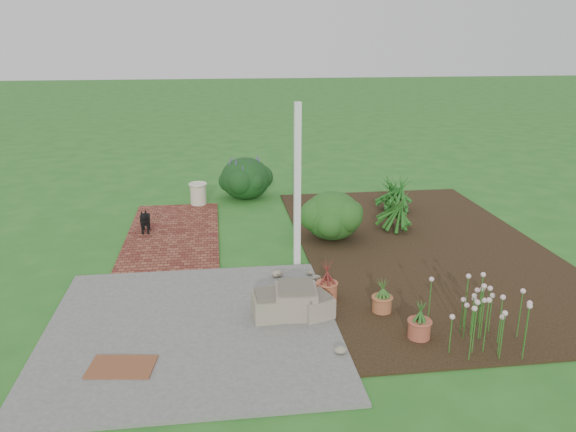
{
  "coord_description": "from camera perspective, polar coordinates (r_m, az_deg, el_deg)",
  "views": [
    {
      "loc": [
        -0.88,
        -7.9,
        3.4
      ],
      "look_at": [
        0.2,
        0.4,
        0.7
      ],
      "focal_mm": 35.0,
      "sensor_mm": 36.0,
      "label": 1
    }
  ],
  "objects": [
    {
      "name": "veranda_post",
      "position": [
        8.37,
        0.95,
        2.99
      ],
      "size": [
        0.1,
        0.1,
        2.5
      ],
      "primitive_type": "cube",
      "color": "white",
      "rests_on": "ground"
    },
    {
      "name": "terracotta_pot_bronze",
      "position": [
        7.61,
        3.95,
        -7.52
      ],
      "size": [
        0.35,
        0.35,
        0.23
      ],
      "primitive_type": "cylinder",
      "rotation": [
        0.0,
        0.0,
        -0.3
      ],
      "color": "#B05C3B",
      "rests_on": "garden_bed"
    },
    {
      "name": "agapanthus_clump_back",
      "position": [
        10.3,
        10.79,
        0.99
      ],
      "size": [
        1.04,
        1.04,
        0.87
      ],
      "primitive_type": null,
      "rotation": [
        0.0,
        0.0,
        -0.08
      ],
      "color": "#143C0D",
      "rests_on": "garden_bed"
    },
    {
      "name": "agapanthus_clump_front",
      "position": [
        11.41,
        10.9,
        2.7
      ],
      "size": [
        1.27,
        1.27,
        0.9
      ],
      "primitive_type": null,
      "rotation": [
        0.0,
        0.0,
        0.32
      ],
      "color": "#154218",
      "rests_on": "garden_bed"
    },
    {
      "name": "purple_flowering_bush",
      "position": [
        12.27,
        -4.36,
        3.94
      ],
      "size": [
        1.39,
        1.39,
        0.91
      ],
      "primitive_type": "ellipsoid",
      "rotation": [
        0.0,
        0.0,
        0.37
      ],
      "color": "black",
      "rests_on": "ground"
    },
    {
      "name": "garden_bed",
      "position": [
        9.67,
        13.59,
        -3.15
      ],
      "size": [
        4.0,
        7.0,
        0.03
      ],
      "primitive_type": "cube",
      "color": "black",
      "rests_on": "ground"
    },
    {
      "name": "pink_flower_patch",
      "position": [
        6.9,
        19.16,
        -9.15
      ],
      "size": [
        1.44,
        1.44,
        0.7
      ],
      "primitive_type": null,
      "rotation": [
        0.0,
        0.0,
        -0.4
      ],
      "color": "#113D0F",
      "rests_on": "garden_bed"
    },
    {
      "name": "terracotta_pot_small_left",
      "position": [
        7.35,
        9.52,
        -8.79
      ],
      "size": [
        0.32,
        0.32,
        0.2
      ],
      "primitive_type": "cylinder",
      "rotation": [
        0.0,
        0.0,
        0.39
      ],
      "color": "#A45E37",
      "rests_on": "garden_bed"
    },
    {
      "name": "terracotta_pot_small_right",
      "position": [
        6.84,
        13.19,
        -11.11
      ],
      "size": [
        0.27,
        0.27,
        0.22
      ],
      "primitive_type": "cylinder",
      "rotation": [
        0.0,
        0.0,
        -0.04
      ],
      "color": "#A74F38",
      "rests_on": "garden_bed"
    },
    {
      "name": "brick_path",
      "position": [
        10.26,
        -11.58,
        -1.74
      ],
      "size": [
        1.6,
        3.5,
        0.04
      ],
      "primitive_type": "cube",
      "color": "maroon",
      "rests_on": "ground"
    },
    {
      "name": "cream_ceramic_urn",
      "position": [
        11.81,
        -9.1,
        2.23
      ],
      "size": [
        0.4,
        0.4,
        0.44
      ],
      "primitive_type": "cylinder",
      "rotation": [
        0.0,
        0.0,
        -0.26
      ],
      "color": "beige",
      "rests_on": "brick_path"
    },
    {
      "name": "black_dog",
      "position": [
        10.27,
        -14.33,
        -0.35
      ],
      "size": [
        0.15,
        0.48,
        0.41
      ],
      "rotation": [
        0.0,
        0.0,
        0.03
      ],
      "color": "black",
      "rests_on": "brick_path"
    },
    {
      "name": "stone_trough_far",
      "position": [
        7.13,
        0.82,
        -8.67
      ],
      "size": [
        0.56,
        0.56,
        0.34
      ],
      "primitive_type": "cube",
      "rotation": [
        0.0,
        0.0,
        -0.09
      ],
      "color": "gray",
      "rests_on": "concrete_patio"
    },
    {
      "name": "ground",
      "position": [
        8.65,
        -0.98,
        -5.28
      ],
      "size": [
        80.0,
        80.0,
        0.0
      ],
      "primitive_type": "plane",
      "color": "#256921",
      "rests_on": "ground"
    },
    {
      "name": "evergreen_shrub",
      "position": [
        9.72,
        4.51,
        0.18
      ],
      "size": [
        1.0,
        1.0,
        0.85
      ],
      "primitive_type": "ellipsoid",
      "rotation": [
        0.0,
        0.0,
        -0.0
      ],
      "color": "#0B410D",
      "rests_on": "garden_bed"
    },
    {
      "name": "stone_trough_near",
      "position": [
        7.07,
        -1.8,
        -9.17
      ],
      "size": [
        0.46,
        0.46,
        0.29
      ],
      "primitive_type": "cube",
      "rotation": [
        0.0,
        0.0,
        0.06
      ],
      "color": "#756E59",
      "rests_on": "concrete_patio"
    },
    {
      "name": "concrete_patio",
      "position": [
        7.03,
        -9.69,
        -11.15
      ],
      "size": [
        3.5,
        3.5,
        0.04
      ],
      "primitive_type": "cube",
      "color": "#60605E",
      "rests_on": "ground"
    },
    {
      "name": "coir_doormat",
      "position": [
        6.41,
        -16.55,
        -14.46
      ],
      "size": [
        0.74,
        0.53,
        0.02
      ],
      "primitive_type": "cube",
      "rotation": [
        0.0,
        0.0,
        -0.13
      ],
      "color": "brown",
      "rests_on": "concrete_patio"
    },
    {
      "name": "stone_trough_mid",
      "position": [
        7.12,
        2.76,
        -9.14
      ],
      "size": [
        0.49,
        0.49,
        0.26
      ],
      "primitive_type": "cube",
      "rotation": [
        0.0,
        0.0,
        0.35
      ],
      "color": "gray",
      "rests_on": "concrete_patio"
    }
  ]
}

